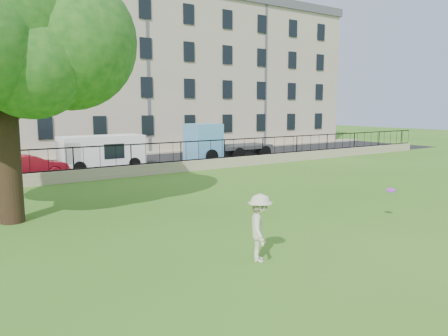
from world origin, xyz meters
TOP-DOWN VIEW (x-y plane):
  - ground at (0.00, 0.00)m, footprint 120.00×120.00m
  - retaining_wall at (0.00, 12.00)m, footprint 50.00×0.40m
  - iron_railing at (0.00, 12.00)m, footprint 50.00×0.05m
  - street at (0.00, 16.70)m, footprint 60.00×9.00m
  - sidewalk at (0.00, 21.90)m, footprint 60.00×1.40m
  - building_row at (0.00, 27.57)m, footprint 56.40×10.40m
  - man at (-2.50, -1.84)m, footprint 1.11×1.21m
  - frisbee at (3.33, -1.34)m, footprint 0.34×0.34m
  - red_sedan at (-4.54, 14.40)m, footprint 3.78×1.57m
  - white_van at (-0.40, 15.40)m, footprint 4.77×1.89m
  - blue_truck at (8.59, 15.35)m, footprint 6.07×2.17m

SIDE VIEW (x-z plane):
  - ground at x=0.00m, z-range 0.00..0.00m
  - street at x=0.00m, z-range 0.00..0.01m
  - sidewalk at x=0.00m, z-range 0.00..0.12m
  - retaining_wall at x=0.00m, z-range 0.00..0.60m
  - red_sedan at x=-4.54m, z-range 0.00..1.22m
  - man at x=-2.50m, z-range 0.00..1.63m
  - white_van at x=-0.40m, z-range 0.00..2.00m
  - frisbee at x=3.33m, z-range 0.95..1.07m
  - iron_railing at x=0.00m, z-range 0.59..1.72m
  - blue_truck at x=8.59m, z-range 0.00..2.54m
  - building_row at x=0.00m, z-range 0.02..13.82m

